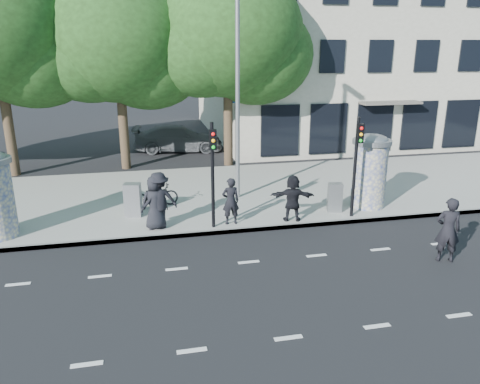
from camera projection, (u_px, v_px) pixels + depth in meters
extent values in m
plane|color=black|center=(261.00, 286.00, 11.72)|extent=(120.00, 120.00, 0.00)
cube|color=gray|center=(214.00, 194.00, 18.68)|extent=(40.00, 8.00, 0.15)
cube|color=slate|center=(234.00, 231.00, 15.00)|extent=(40.00, 0.10, 0.16)
cube|color=silver|center=(288.00, 338.00, 9.67)|extent=(32.00, 0.12, 0.01)
cube|color=silver|center=(249.00, 262.00, 13.02)|extent=(32.00, 0.12, 0.01)
cylinder|color=beige|center=(369.00, 176.00, 16.74)|extent=(1.20, 1.20, 2.30)
cylinder|color=slate|center=(372.00, 142.00, 16.37)|extent=(1.36, 1.36, 0.16)
ellipsoid|color=slate|center=(372.00, 139.00, 16.35)|extent=(1.10, 1.10, 0.38)
cylinder|color=black|center=(213.00, 176.00, 14.62)|extent=(0.11, 0.11, 3.40)
cube|color=black|center=(213.00, 140.00, 14.09)|extent=(0.22, 0.14, 0.62)
cylinder|color=black|center=(355.00, 168.00, 15.58)|extent=(0.11, 0.11, 3.40)
cube|color=black|center=(360.00, 133.00, 15.05)|extent=(0.22, 0.14, 0.62)
cylinder|color=slate|center=(238.00, 92.00, 16.86)|extent=(0.16, 0.16, 8.00)
cylinder|color=#38281C|center=(8.00, 124.00, 20.94)|extent=(0.44, 0.44, 4.73)
cylinder|color=#38281C|center=(123.00, 123.00, 22.18)|extent=(0.44, 0.44, 4.41)
ellipsoid|color=#1C3714|center=(117.00, 37.00, 21.00)|extent=(6.80, 6.80, 5.78)
cylinder|color=#38281C|center=(228.00, 119.00, 22.78)|extent=(0.44, 0.44, 4.59)
ellipsoid|color=#1C3714|center=(227.00, 32.00, 21.56)|extent=(7.00, 7.00, 5.95)
cube|color=#ADA691|center=(362.00, 41.00, 30.93)|extent=(20.00, 15.00, 12.00)
cube|color=black|center=(419.00, 125.00, 25.23)|extent=(18.00, 0.10, 2.60)
cube|color=#59544C|center=(390.00, 103.00, 24.11)|extent=(3.20, 0.90, 0.12)
cube|color=#194C8C|center=(247.00, 100.00, 22.85)|extent=(1.60, 0.06, 0.30)
imported|color=black|center=(155.00, 203.00, 14.75)|extent=(0.91, 0.65, 1.74)
imported|color=black|center=(231.00, 201.00, 15.17)|extent=(0.58, 0.39, 1.56)
imported|color=black|center=(159.00, 200.00, 14.81)|extent=(1.31, 0.94, 1.84)
imported|color=black|center=(293.00, 198.00, 15.46)|extent=(1.54, 0.85, 1.57)
imported|color=black|center=(448.00, 230.00, 12.84)|extent=(0.78, 0.64, 1.85)
imported|color=black|center=(155.00, 195.00, 16.89)|extent=(0.84, 1.74, 0.87)
cube|color=gray|center=(133.00, 200.00, 15.94)|extent=(0.62, 0.50, 1.15)
cube|color=slate|center=(335.00, 197.00, 16.41)|extent=(0.56, 0.46, 1.02)
imported|color=#585B5F|center=(178.00, 139.00, 26.28)|extent=(2.54, 5.11, 1.43)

